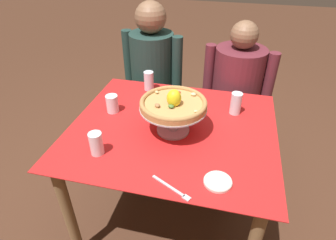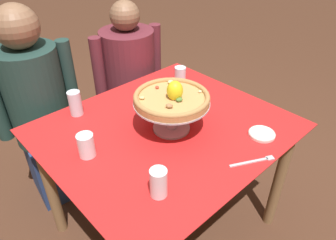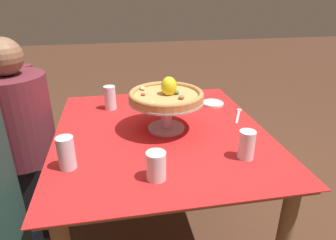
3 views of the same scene
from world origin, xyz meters
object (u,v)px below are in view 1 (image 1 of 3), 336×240
diner_right (235,98)px  water_glass_front_left (96,144)px  water_glass_back_right (236,105)px  pizza_stand (173,115)px  water_glass_side_left (112,105)px  side_plate (218,181)px  diner_left (153,84)px  pizza (173,103)px  water_glass_back_left (149,82)px  dinner_fork (173,189)px

diner_right → water_glass_front_left: bearing=-121.8°
water_glass_back_right → pizza_stand: bearing=-140.5°
water_glass_side_left → side_plate: water_glass_side_left is taller
diner_right → water_glass_side_left: bearing=-137.4°
diner_left → pizza_stand: bearing=-65.9°
water_glass_front_left → diner_right: size_ratio=0.10×
pizza → water_glass_front_left: bearing=-140.3°
water_glass_front_left → water_glass_back_left: bearing=85.6°
water_glass_back_right → side_plate: (-0.04, -0.59, -0.05)m
water_glass_front_left → diner_left: bearing=91.2°
water_glass_back_left → diner_left: bearing=102.8°
water_glass_side_left → water_glass_back_right: bearing=12.2°
water_glass_back_right → diner_right: bearing=89.7°
water_glass_back_left → diner_left: (-0.08, 0.33, -0.19)m
water_glass_back_left → diner_right: diner_right is taller
side_plate → dinner_fork: side_plate is taller
water_glass_side_left → diner_left: bearing=85.2°
water_glass_back_left → water_glass_side_left: 0.35m
water_glass_back_right → side_plate: 0.59m
pizza_stand → water_glass_side_left: 0.41m
water_glass_side_left → diner_right: size_ratio=0.09×
pizza → diner_left: (-0.34, 0.76, -0.31)m
pizza_stand → diner_right: size_ratio=0.30×
water_glass_back_right → diner_right: 0.55m
water_glass_front_left → water_glass_back_left: 0.70m
water_glass_front_left → water_glass_side_left: 0.38m
pizza_stand → diner_right: bearing=67.3°
water_glass_side_left → pizza_stand: bearing=-15.2°
water_glass_back_left → water_glass_back_right: (0.58, -0.17, 0.00)m
water_glass_back_left → water_glass_back_right: bearing=-15.8°
side_plate → diner_right: (0.05, 1.09, -0.18)m
water_glass_front_left → water_glass_back_right: bearing=39.7°
diner_left → water_glass_front_left: bearing=-88.8°
pizza → water_glass_front_left: pizza is taller
water_glass_side_left → dinner_fork: (0.49, -0.52, -0.04)m
diner_right → dinner_fork: bearing=-101.0°
water_glass_side_left → water_glass_back_right: size_ratio=0.80×
water_glass_back_right → dinner_fork: (-0.23, -0.67, -0.05)m
pizza_stand → water_glass_back_left: bearing=121.8°
pizza → water_glass_back_right: 0.43m
water_glass_side_left → water_glass_front_left: bearing=-78.4°
side_plate → water_glass_front_left: bearing=174.2°
pizza → water_glass_side_left: pizza is taller
pizza_stand → dinner_fork: pizza_stand is taller
pizza → water_glass_front_left: (-0.32, -0.27, -0.12)m
pizza_stand → side_plate: (0.27, -0.33, -0.09)m
pizza_stand → water_glass_side_left: pizza_stand is taller
water_glass_back_right → water_glass_back_left: bearing=164.2°
pizza → water_glass_back_left: (-0.27, 0.43, -0.12)m
water_glass_side_left → diner_left: diner_left is taller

